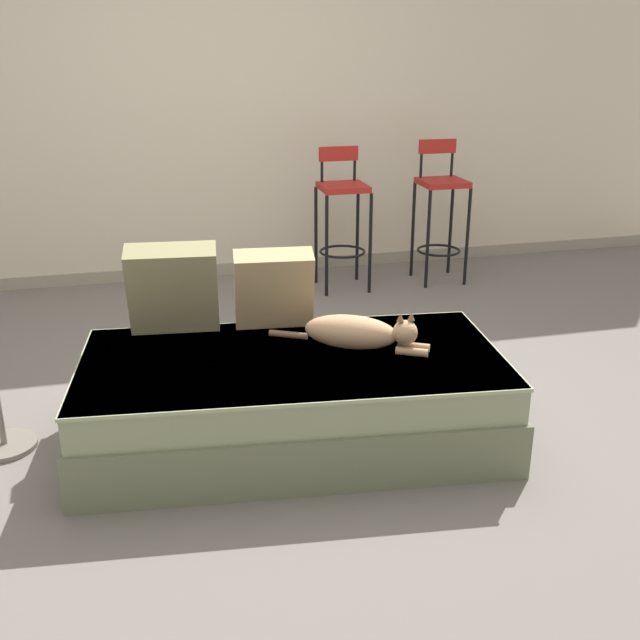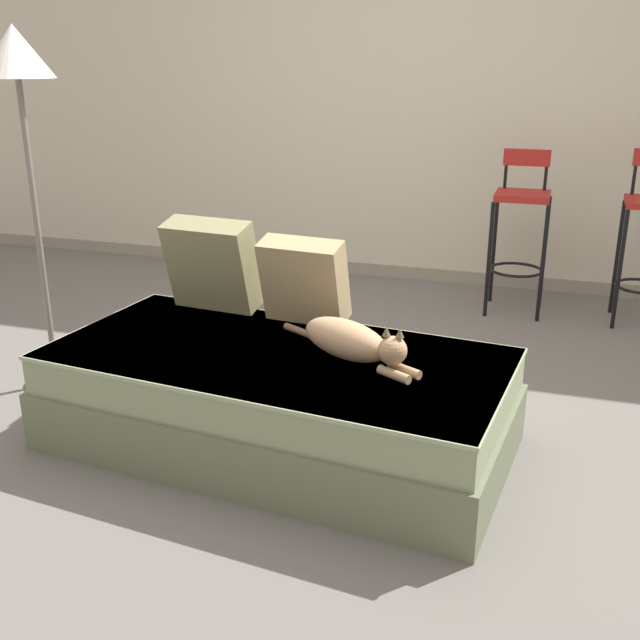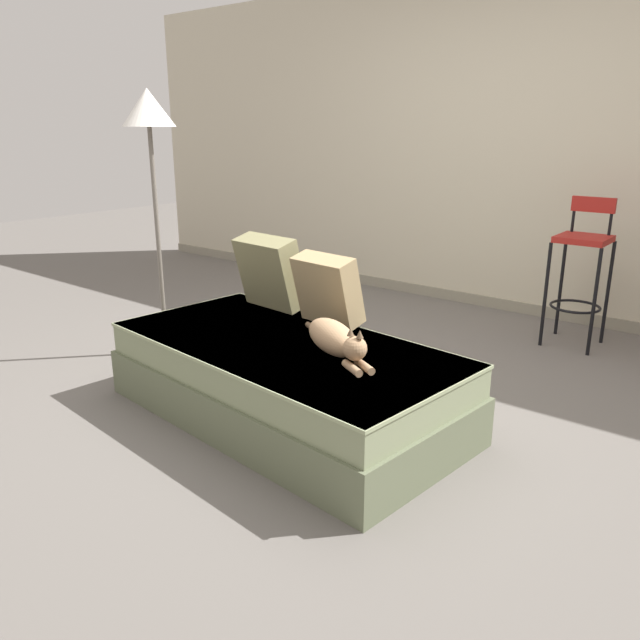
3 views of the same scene
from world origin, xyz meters
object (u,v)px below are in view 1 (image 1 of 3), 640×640
throw_pillow_corner (173,288)px  bar_stool_near_window (342,209)px  throw_pillow_middle (274,288)px  bar_stool_by_doorway (440,203)px  cat (358,332)px  couch (293,398)px

throw_pillow_corner → bar_stool_near_window: 2.11m
throw_pillow_middle → bar_stool_by_doorway: size_ratio=0.38×
cat → bar_stool_near_window: size_ratio=0.67×
throw_pillow_middle → bar_stool_near_window: bearing=64.7°
couch → throw_pillow_corner: bearing=138.5°
throw_pillow_corner → bar_stool_by_doorway: bearing=39.7°
cat → throw_pillow_corner: bearing=153.0°
cat → bar_stool_by_doorway: bar_stool_by_doorway is taller
throw_pillow_corner → bar_stool_near_window: size_ratio=0.43×
throw_pillow_corner → cat: size_ratio=0.65×
bar_stool_near_window → bar_stool_by_doorway: 0.74m
throw_pillow_corner → bar_stool_near_window: bar_stool_near_window is taller
couch → cat: (0.30, 0.02, 0.28)m
couch → bar_stool_by_doorway: (1.55, 2.09, 0.37)m
couch → throw_pillow_corner: throw_pillow_corner is taller
bar_stool_near_window → bar_stool_by_doorway: size_ratio=0.97×
bar_stool_near_window → throw_pillow_corner: bearing=-127.3°
throw_pillow_corner → throw_pillow_middle: bearing=-6.0°
bar_stool_near_window → couch: bearing=-111.1°
throw_pillow_middle → bar_stool_near_window: bar_stool_near_window is taller
throw_pillow_corner → throw_pillow_middle: (0.46, -0.05, -0.02)m
bar_stool_by_doorway → cat: bearing=-121.0°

